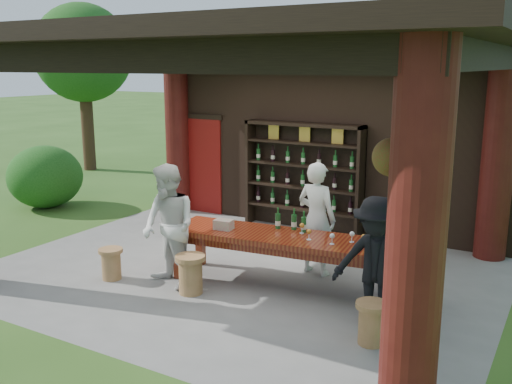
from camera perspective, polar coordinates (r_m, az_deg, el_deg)
The scene contains 14 objects.
ground at distance 8.76m, azimuth -1.32°, elevation -7.86°, with size 90.00×90.00×0.00m, color #2D5119.
pavilion at distance 8.63m, azimuth 0.02°, elevation 6.41°, with size 7.50×6.00×3.60m.
wine_shelf at distance 10.65m, azimuth 4.70°, elevation 1.51°, with size 2.31×0.35×2.03m.
tasting_table at distance 7.98m, azimuth 2.85°, elevation -5.13°, with size 3.35×1.19×0.75m.
stool_near_left at distance 7.89m, azimuth -6.56°, elevation -8.08°, with size 0.41×0.41×0.54m.
stool_near_right at distance 6.64m, azimuth 11.49°, elevation -12.63°, with size 0.37×0.37×0.49m.
stool_far_left at distance 8.61m, azimuth -14.28°, elevation -6.89°, with size 0.35×0.35×0.46m.
host at distance 8.46m, azimuth 6.07°, elevation -2.65°, with size 0.62×0.41×1.69m, color silver.
guest_woman at distance 7.99m, azimuth -8.70°, elevation -3.46°, with size 0.85×0.66×1.74m, color silver.
guest_man at distance 6.85m, azimuth 11.87°, elevation -6.99°, with size 1.03×0.59×1.59m, color black.
table_bottles at distance 8.15m, azimuth 3.60°, elevation -2.77°, with size 0.48×0.14×0.31m.
table_glasses at distance 7.73m, azimuth 7.53°, elevation -4.33°, with size 1.00×0.33×0.15m.
napkin_basket at distance 8.21m, azimuth -3.26°, elevation -3.27°, with size 0.26×0.18×0.14m, color #BF6672.
shrubs at distance 8.92m, azimuth 21.14°, elevation -4.61°, with size 14.92×8.33×1.36m.
Camera 1 is at (4.26, -7.01, 3.06)m, focal length 40.00 mm.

